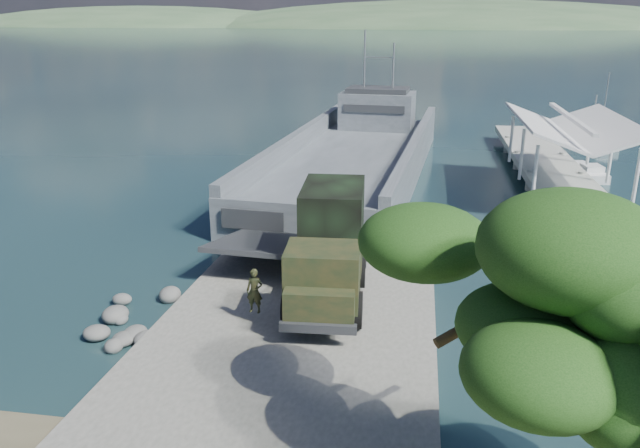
# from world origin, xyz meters

# --- Properties ---
(ground) EXTENTS (1400.00, 1400.00, 0.00)m
(ground) POSITION_xyz_m (0.00, 0.00, 0.00)
(ground) COLOR #162E36
(ground) RESTS_ON ground
(boat_ramp) EXTENTS (10.00, 18.00, 0.50)m
(boat_ramp) POSITION_xyz_m (0.00, -1.00, 0.25)
(boat_ramp) COLOR slate
(boat_ramp) RESTS_ON ground
(shoreline_rocks) EXTENTS (3.20, 5.60, 0.90)m
(shoreline_rocks) POSITION_xyz_m (-6.20, 0.50, 0.00)
(shoreline_rocks) COLOR #5E5E5C
(shoreline_rocks) RESTS_ON ground
(distant_headlands) EXTENTS (1000.00, 240.00, 48.00)m
(distant_headlands) POSITION_xyz_m (50.00, 560.00, 0.00)
(distant_headlands) COLOR #375837
(distant_headlands) RESTS_ON ground
(pier) EXTENTS (6.40, 44.00, 6.10)m
(pier) POSITION_xyz_m (13.00, 18.77, 1.60)
(pier) COLOR #9A9C92
(pier) RESTS_ON ground
(landing_craft) EXTENTS (11.55, 36.31, 10.63)m
(landing_craft) POSITION_xyz_m (-0.39, 23.83, 0.87)
(landing_craft) COLOR #4B5259
(landing_craft) RESTS_ON ground
(military_truck) EXTENTS (3.23, 8.66, 3.95)m
(military_truck) POSITION_xyz_m (0.81, 3.30, 2.46)
(military_truck) COLOR black
(military_truck) RESTS_ON boat_ramp
(soldier) EXTENTS (0.63, 0.44, 1.64)m
(soldier) POSITION_xyz_m (-1.44, 0.20, 1.32)
(soldier) COLOR black
(soldier) RESTS_ON boat_ramp
(sailboat_near) EXTENTS (2.13, 5.03, 5.94)m
(sailboat_near) POSITION_xyz_m (16.04, 26.40, 0.32)
(sailboat_near) COLOR silver
(sailboat_near) RESTS_ON ground
(sailboat_far) EXTENTS (1.95, 5.42, 6.48)m
(sailboat_far) POSITION_xyz_m (19.89, 38.26, 0.35)
(sailboat_far) COLOR silver
(sailboat_far) RESTS_ON ground
(overhang_tree) EXTENTS (8.22, 7.57, 7.46)m
(overhang_tree) POSITION_xyz_m (7.44, -8.42, 5.98)
(overhang_tree) COLOR #2F2213
(overhang_tree) RESTS_ON ground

